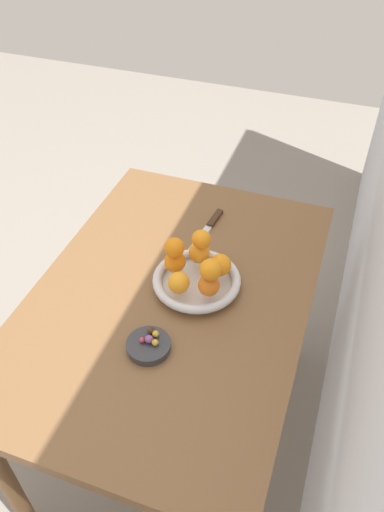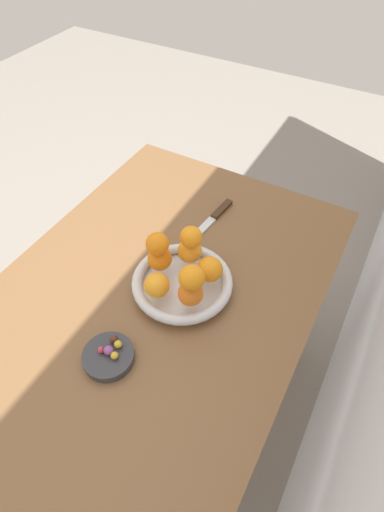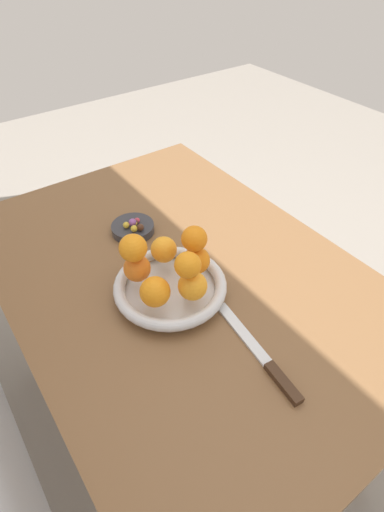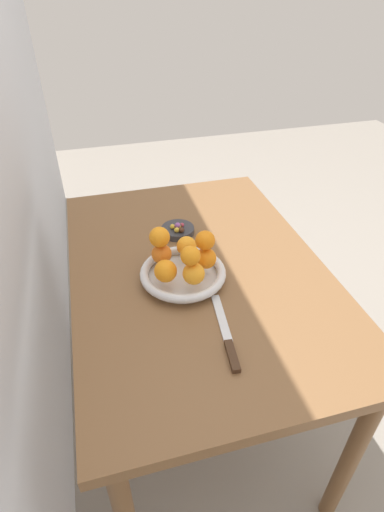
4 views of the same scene
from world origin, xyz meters
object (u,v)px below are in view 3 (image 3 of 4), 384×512
(orange_7, at_px, (194,239))
(candy_ball_2, at_px, (140,227))
(dining_table, at_px, (181,296))
(candy_ball_0, at_px, (135,222))
(orange_2, at_px, (196,260))
(candy_ball_6, at_px, (139,220))
(fruit_bowl, at_px, (170,287))
(orange_6, at_px, (188,265))
(candy_ball_3, at_px, (134,223))
(candy_ball_4, at_px, (133,223))
(orange_3, at_px, (164,250))
(orange_5, at_px, (132,247))
(candy_ball_5, at_px, (134,229))
(knife, at_px, (263,358))
(candy_ball_1, at_px, (126,225))
(candy_dish, at_px, (133,228))
(orange_4, at_px, (138,269))
(orange_0, at_px, (155,292))
(orange_1, at_px, (193,286))

(orange_7, bearing_deg, candy_ball_2, 4.24)
(dining_table, bearing_deg, candy_ball_0, 2.69)
(orange_2, relative_size, candy_ball_6, 4.25)
(dining_table, height_order, fruit_bowl, fruit_bowl)
(orange_6, relative_size, candy_ball_3, 3.42)
(candy_ball_4, bearing_deg, orange_6, 173.35)
(dining_table, bearing_deg, candy_ball_3, 3.74)
(orange_3, relative_size, orange_5, 1.01)
(candy_ball_3, xyz_separation_m, candy_ball_5, (-0.02, 0.01, 0.00))
(candy_ball_3, height_order, knife, candy_ball_3)
(orange_2, bearing_deg, candy_ball_3, 4.73)
(orange_6, distance_m, candy_ball_1, 0.32)
(candy_dish, relative_size, orange_4, 1.90)
(candy_ball_0, bearing_deg, orange_0, 158.94)
(orange_0, xyz_separation_m, orange_4, (0.08, -0.01, -0.00))
(fruit_bowl, bearing_deg, orange_5, 46.72)
(dining_table, xyz_separation_m, candy_ball_2, (0.17, 0.01, 0.12))
(orange_5, height_order, candy_ball_2, orange_5)
(candy_ball_0, distance_m, candy_ball_4, 0.01)
(orange_3, distance_m, candy_ball_1, 0.18)
(orange_7, bearing_deg, candy_ball_1, 9.32)
(orange_4, bearing_deg, candy_ball_4, -25.30)
(candy_dish, distance_m, candy_ball_4, 0.02)
(orange_0, relative_size, orange_1, 1.03)
(candy_ball_1, distance_m, candy_ball_3, 0.02)
(candy_dish, bearing_deg, orange_6, 173.31)
(candy_ball_5, bearing_deg, candy_ball_0, -34.99)
(orange_4, bearing_deg, candy_ball_6, -29.38)
(orange_2, xyz_separation_m, orange_6, (-0.05, 0.06, 0.06))
(orange_0, distance_m, orange_4, 0.08)
(candy_ball_1, relative_size, candy_ball_2, 0.91)
(orange_0, bearing_deg, knife, -153.54)
(orange_0, bearing_deg, fruit_bowl, -59.05)
(candy_ball_1, height_order, candy_ball_2, candy_ball_2)
(orange_7, relative_size, candy_ball_6, 3.91)
(fruit_bowl, bearing_deg, orange_0, 120.95)
(candy_dish, height_order, orange_1, orange_1)
(orange_0, xyz_separation_m, orange_1, (-0.03, -0.07, -0.00))
(orange_4, height_order, candy_ball_4, orange_4)
(orange_5, height_order, candy_ball_3, orange_5)
(orange_4, xyz_separation_m, candy_ball_1, (0.20, -0.08, -0.04))
(orange_6, relative_size, candy_ball_5, 3.05)
(orange_3, relative_size, knife, 0.23)
(candy_ball_2, bearing_deg, candy_dish, 10.55)
(orange_4, bearing_deg, orange_3, -74.35)
(orange_3, xyz_separation_m, candy_ball_3, (0.17, -0.02, -0.04))
(candy_dish, xyz_separation_m, candy_ball_2, (-0.03, -0.01, 0.02))
(candy_ball_0, bearing_deg, orange_5, 151.46)
(orange_0, xyz_separation_m, candy_ball_2, (0.25, -0.11, -0.04))
(orange_5, distance_m, orange_7, 0.13)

